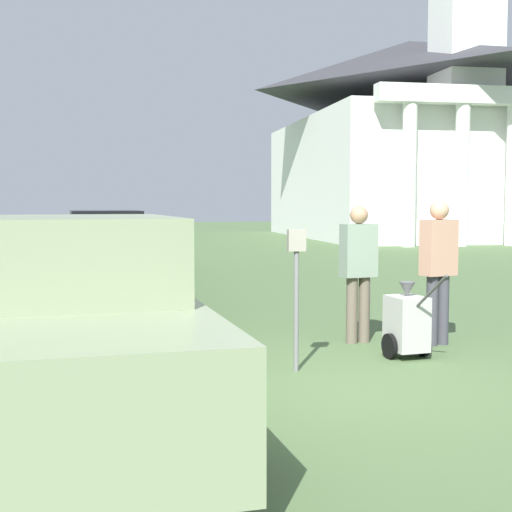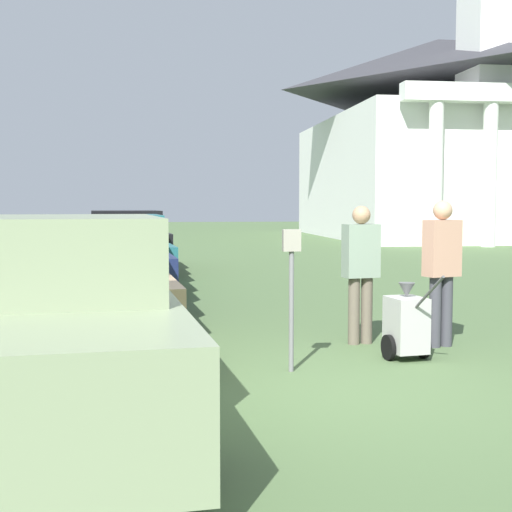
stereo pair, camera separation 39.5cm
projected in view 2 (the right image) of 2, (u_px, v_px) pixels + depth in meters
ground_plane at (338, 391)px, 6.48m from camera, size 120.00×120.00×0.00m
parked_car_sage at (53, 323)px, 5.76m from camera, size 2.34×5.32×1.61m
parked_car_tan at (90, 288)px, 8.91m from camera, size 2.27×4.97×1.41m
parked_car_navy at (108, 264)px, 12.03m from camera, size 2.29×5.02×1.48m
parked_car_teal at (119, 251)px, 15.26m from camera, size 2.43×5.34×1.47m
parked_car_black at (126, 243)px, 18.24m from camera, size 2.38×4.99×1.53m
parking_meter at (291, 273)px, 7.17m from camera, size 0.18×0.09×1.45m
person_worker at (361, 266)px, 8.60m from camera, size 0.45×0.29×1.68m
person_supervisor at (442, 264)px, 8.43m from camera, size 0.47×0.33×1.74m
equipment_cart at (406, 324)px, 7.78m from camera, size 0.50×1.00×1.00m
church at (440, 130)px, 35.57m from camera, size 11.30×16.47×23.14m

